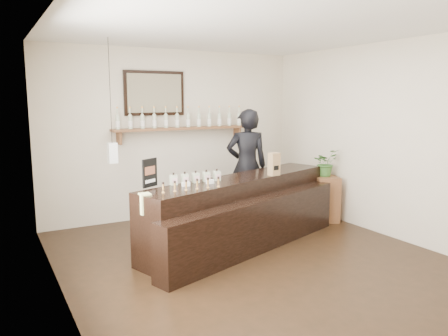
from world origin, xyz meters
name	(u,v)px	position (x,y,z in m)	size (l,w,h in m)	color
ground	(254,259)	(0.00, 0.00, 0.00)	(5.00, 5.00, 0.00)	black
room_shell	(255,123)	(0.00, 0.00, 1.70)	(5.00, 5.00, 5.00)	beige
back_wall_decor	(169,113)	(-0.15, 2.37, 1.76)	(2.66, 0.96, 1.69)	brown
counter	(244,213)	(0.22, 0.58, 0.43)	(3.30, 1.87, 1.07)	black
promo_sign	(150,173)	(-1.10, 0.67, 1.09)	(0.23, 0.14, 0.35)	black
paper_bag	(274,164)	(0.72, 0.60, 1.08)	(0.16, 0.13, 0.32)	#876141
tape_dispenser	(276,171)	(0.81, 0.68, 0.96)	(0.12, 0.06, 0.10)	#182EAB
side_cabinet	(324,198)	(2.00, 0.96, 0.37)	(0.52, 0.60, 0.74)	brown
potted_plant	(325,163)	(2.00, 0.96, 0.96)	(0.40, 0.34, 0.44)	#366528
shopkeeper	(247,158)	(0.86, 1.55, 1.04)	(0.75, 0.50, 2.07)	black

